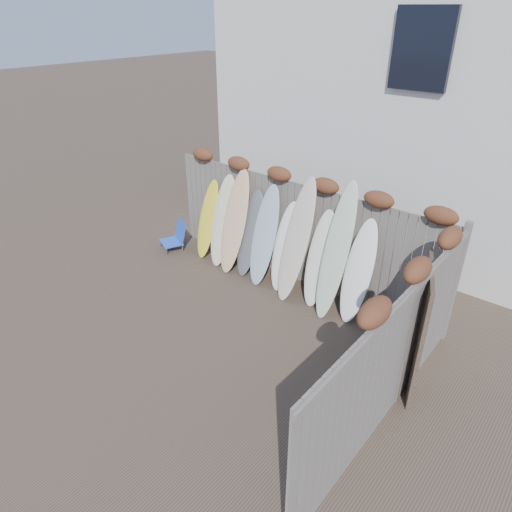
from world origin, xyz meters
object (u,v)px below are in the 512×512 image
Objects in this scene: lattice_panel at (419,328)px; surfboard_0 at (208,219)px; beach_chair at (176,236)px; wooden_crate at (383,366)px.

surfboard_0 is (-5.00, 0.90, -0.11)m from lattice_panel.
beach_chair is 5.56m from wooden_crate.
beach_chair is 5.82m from lattice_panel.
lattice_panel reaches higher than beach_chair.
lattice_panel is (5.75, -0.62, 0.64)m from beach_chair.
lattice_panel is (0.28, 0.37, 0.60)m from wooden_crate.
surfboard_0 reaches higher than beach_chair.
beach_chair is 0.39× the size of surfboard_0.
surfboard_0 reaches higher than wooden_crate.
surfboard_0 is (-4.72, 1.27, 0.49)m from wooden_crate.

